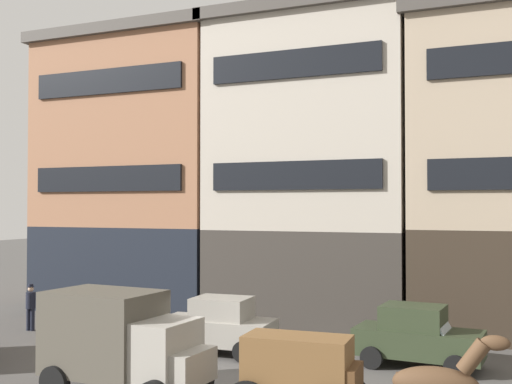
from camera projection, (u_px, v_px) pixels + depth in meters
ground_plane at (222, 382)px, 16.96m from camera, size 120.00×120.00×0.00m
building_far_left at (140, 171)px, 29.61m from camera, size 9.39×5.74×12.92m
building_center_left at (314, 166)px, 26.29m from camera, size 8.62×5.74×12.94m
cargo_wagon at (300, 374)px, 13.48m from camera, size 2.97×1.64×1.98m
draft_horse at (441, 383)px, 12.35m from camera, size 2.35×0.69×2.30m
delivery_truck_near at (122, 340)px, 15.69m from camera, size 4.46×2.39×2.62m
sedan_dark at (219, 325)px, 20.26m from camera, size 3.78×2.01×1.83m
sedan_light at (417, 336)px, 18.56m from camera, size 3.81×2.08×1.83m
pedestrian_officer at (31, 305)px, 24.01m from camera, size 0.43×0.43×1.79m
fire_hydrant_curbside at (52, 308)px, 26.83m from camera, size 0.24×0.24×0.83m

